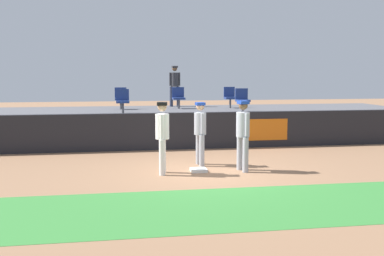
{
  "coord_description": "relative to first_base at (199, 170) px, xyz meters",
  "views": [
    {
      "loc": [
        -2.4,
        -11.36,
        2.5
      ],
      "look_at": [
        -0.3,
        1.1,
        1.0
      ],
      "focal_mm": 43.71,
      "sensor_mm": 36.0,
      "label": 1
    }
  ],
  "objects": [
    {
      "name": "ground_plane",
      "position": [
        0.3,
        -0.1,
        -0.04
      ],
      "size": [
        60.0,
        60.0,
        0.0
      ],
      "primitive_type": "plane",
      "color": "#936B4C"
    },
    {
      "name": "grass_foreground_strip",
      "position": [
        0.3,
        -3.19,
        -0.04
      ],
      "size": [
        18.0,
        2.8,
        0.01
      ],
      "primitive_type": "cube",
      "color": "#388438",
      "rests_on": "ground_plane"
    },
    {
      "name": "first_base",
      "position": [
        0.0,
        0.0,
        0.0
      ],
      "size": [
        0.4,
        0.4,
        0.08
      ],
      "primitive_type": "cube",
      "color": "white",
      "rests_on": "ground_plane"
    },
    {
      "name": "player_fielder_home",
      "position": [
        -0.92,
        -0.1,
        0.99
      ],
      "size": [
        0.4,
        0.54,
        1.79
      ],
      "rotation": [
        0.0,
        0.0,
        -1.74
      ],
      "color": "white",
      "rests_on": "ground_plane"
    },
    {
      "name": "player_runner_visitor",
      "position": [
        1.12,
        -0.11,
        1.0
      ],
      "size": [
        0.4,
        0.5,
        1.8
      ],
      "rotation": [
        0.0,
        0.0,
        -1.36
      ],
      "color": "#9EA3AD",
      "rests_on": "ground_plane"
    },
    {
      "name": "player_coach_visitor",
      "position": [
        0.19,
        0.82,
        0.95
      ],
      "size": [
        0.36,
        0.48,
        1.71
      ],
      "rotation": [
        0.0,
        0.0,
        -1.45
      ],
      "color": "#9EA3AD",
      "rests_on": "ground_plane"
    },
    {
      "name": "field_wall",
      "position": [
        0.31,
        3.58,
        0.56
      ],
      "size": [
        18.0,
        0.26,
        1.2
      ],
      "color": "black",
      "rests_on": "ground_plane"
    },
    {
      "name": "bleacher_platform",
      "position": [
        0.3,
        6.15,
        0.5
      ],
      "size": [
        18.0,
        4.8,
        1.09
      ],
      "primitive_type": "cube",
      "color": "#59595E",
      "rests_on": "ground_plane"
    },
    {
      "name": "seat_back_right",
      "position": [
        2.53,
        6.82,
        1.52
      ],
      "size": [
        0.45,
        0.44,
        0.84
      ],
      "color": "#4C4C51",
      "rests_on": "bleacher_platform"
    },
    {
      "name": "seat_back_center",
      "position": [
        0.44,
        6.82,
        1.52
      ],
      "size": [
        0.48,
        0.44,
        0.84
      ],
      "color": "#4C4C51",
      "rests_on": "bleacher_platform"
    },
    {
      "name": "seat_front_left",
      "position": [
        -1.78,
        5.02,
        1.52
      ],
      "size": [
        0.45,
        0.44,
        0.84
      ],
      "color": "#4C4C51",
      "rests_on": "bleacher_platform"
    },
    {
      "name": "seat_front_right",
      "position": [
        2.54,
        5.02,
        1.52
      ],
      "size": [
        0.47,
        0.44,
        0.84
      ],
      "color": "#4C4C51",
      "rests_on": "bleacher_platform"
    },
    {
      "name": "seat_back_left",
      "position": [
        -1.82,
        6.82,
        1.52
      ],
      "size": [
        0.45,
        0.44,
        0.84
      ],
      "color": "#4C4C51",
      "rests_on": "bleacher_platform"
    },
    {
      "name": "spectator_hooded",
      "position": [
        0.44,
        7.93,
        2.03
      ],
      "size": [
        0.47,
        0.35,
        1.69
      ],
      "rotation": [
        0.0,
        0.0,
        3.25
      ],
      "color": "#33384C",
      "rests_on": "bleacher_platform"
    }
  ]
}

